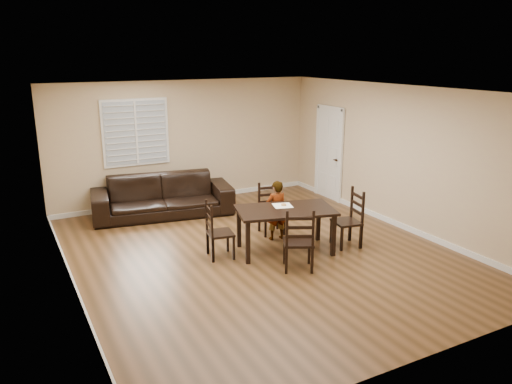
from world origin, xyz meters
TOP-DOWN VIEW (x-y plane):
  - ground at (0.00, 0.00)m, footprint 7.00×7.00m
  - room at (0.04, 0.18)m, footprint 6.04×7.04m
  - dining_table at (0.41, -0.12)m, footprint 1.78×1.29m
  - chair_near at (0.66, 0.86)m, footprint 0.48×0.46m
  - chair_far at (0.16, -0.94)m, footprint 0.60×0.58m
  - chair_left at (-0.77, 0.18)m, footprint 0.47×0.49m
  - chair_right at (1.60, -0.43)m, footprint 0.50×0.52m
  - child at (0.56, 0.44)m, footprint 0.41×0.28m
  - napkin at (0.46, 0.05)m, footprint 0.38×0.38m
  - donut at (0.48, 0.05)m, footprint 0.09×0.09m
  - sofa at (-0.81, 2.74)m, footprint 2.96×1.55m

SIDE VIEW (x-z plane):
  - ground at x=0.00m, z-range 0.00..0.00m
  - sofa at x=-0.81m, z-range 0.00..0.82m
  - chair_near at x=0.66m, z-range -0.04..0.90m
  - chair_left at x=-0.77m, z-range -0.04..0.91m
  - chair_far at x=0.16m, z-range -0.05..0.96m
  - chair_right at x=1.60m, z-range -0.05..0.96m
  - child at x=0.56m, z-range 0.00..1.09m
  - dining_table at x=0.41m, z-range 0.29..1.04m
  - napkin at x=0.46m, z-range 0.75..0.76m
  - donut at x=0.48m, z-range 0.76..0.79m
  - room at x=0.04m, z-range 0.45..3.17m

